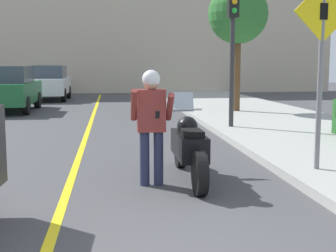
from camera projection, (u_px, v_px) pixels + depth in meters
road_center_line at (81, 151)px, 9.41m from camera, size 0.12×36.00×0.01m
building_backdrop at (109, 11)px, 28.52m from camera, size 28.00×1.20×9.95m
motorcycle at (189, 147)px, 7.05m from camera, size 0.62×2.36×1.29m
person_biker at (151, 116)px, 6.64m from camera, size 0.59×0.46×1.66m
crossing_sign at (321, 57)px, 6.97m from camera, size 0.91×0.08×2.82m
traffic_light at (233, 30)px, 11.78m from camera, size 0.26×0.30×3.52m
street_tree at (238, 15)px, 15.80m from camera, size 2.03×2.03×4.32m
parked_car_green at (8, 89)px, 17.27m from camera, size 1.88×4.20×1.68m
parked_car_white at (49, 83)px, 22.84m from camera, size 1.88×4.20×1.68m
parked_car_silver at (49, 79)px, 29.04m from camera, size 1.88×4.20×1.68m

